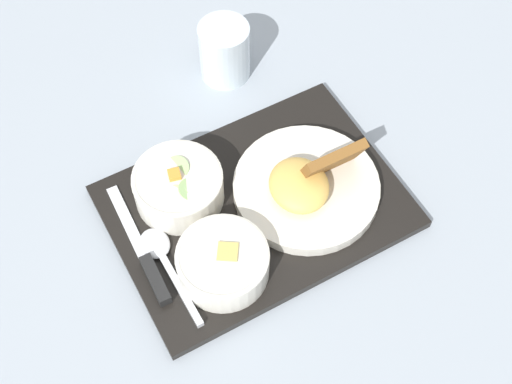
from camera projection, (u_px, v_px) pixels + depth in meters
The scene contains 8 objects.
ground_plane at pixel (256, 209), 0.97m from camera, with size 4.00×4.00×0.00m, color #99A3AD.
serving_tray at pixel (256, 206), 0.96m from camera, with size 0.41×0.32×0.01m.
bowl_salad at pixel (178, 186), 0.94m from camera, with size 0.12×0.12×0.06m.
bowl_soup at pixel (223, 262), 0.88m from camera, with size 0.12×0.12×0.05m.
plate_main at pixel (307, 185), 0.95m from camera, with size 0.20×0.20×0.09m.
knife at pixel (149, 266), 0.90m from camera, with size 0.03×0.19×0.02m.
spoon at pixel (163, 258), 0.91m from camera, with size 0.04×0.15×0.01m.
glass_water at pixel (225, 54), 1.07m from camera, with size 0.08×0.08×0.09m.
Camera 1 is at (-0.18, -0.46, 0.83)m, focal length 50.00 mm.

